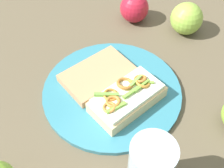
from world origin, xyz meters
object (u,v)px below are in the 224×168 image
(plate, at_px, (112,91))
(apple_4, at_px, (134,8))
(sandwich, at_px, (127,97))
(bread_slice_side, at_px, (98,75))
(apple_0, at_px, (186,19))

(plate, distance_m, apple_4, 0.27)
(sandwich, xyz_separation_m, apple_4, (0.27, 0.13, 0.01))
(bread_slice_side, distance_m, apple_4, 0.24)
(bread_slice_side, relative_size, apple_0, 1.87)
(apple_0, bearing_deg, apple_4, 100.42)
(plate, xyz_separation_m, apple_0, (0.28, -0.06, 0.04))
(apple_0, bearing_deg, sandwich, 177.92)
(plate, relative_size, apple_0, 3.65)
(plate, bearing_deg, bread_slice_side, 71.83)
(bread_slice_side, xyz_separation_m, apple_4, (0.24, 0.04, 0.02))
(sandwich, bearing_deg, bread_slice_side, -90.13)
(sandwich, bearing_deg, plate, -90.26)
(plate, height_order, apple_4, apple_4)
(bread_slice_side, height_order, apple_0, apple_0)
(plate, relative_size, bread_slice_side, 1.96)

